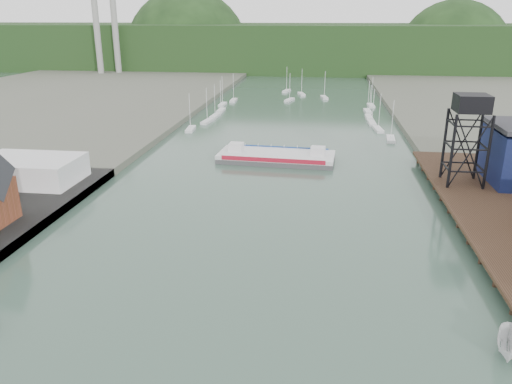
# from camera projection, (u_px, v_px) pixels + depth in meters

# --- Properties ---
(east_pier) EXTENTS (14.00, 70.00, 2.45)m
(east_pier) POSITION_uv_depth(u_px,v_px,m) (494.00, 211.00, 78.44)
(east_pier) COLOR black
(east_pier) RESTS_ON ground
(white_shed) EXTENTS (18.00, 12.00, 4.50)m
(white_shed) POSITION_uv_depth(u_px,v_px,m) (30.00, 170.00, 92.51)
(white_shed) COLOR silver
(white_shed) RESTS_ON west_quay
(lift_tower) EXTENTS (6.50, 6.50, 16.00)m
(lift_tower) POSITION_uv_depth(u_px,v_px,m) (471.00, 109.00, 86.25)
(lift_tower) COLOR black
(lift_tower) RESTS_ON east_pier
(marina_sailboats) EXTENTS (57.71, 92.65, 0.90)m
(marina_sailboats) POSITION_uv_depth(u_px,v_px,m) (295.00, 110.00, 170.88)
(marina_sailboats) COLOR silver
(marina_sailboats) RESTS_ON ground
(smokestacks) EXTENTS (11.20, 8.20, 60.00)m
(smokestacks) POSITION_uv_depth(u_px,v_px,m) (105.00, 18.00, 262.03)
(smokestacks) COLOR gray
(smokestacks) RESTS_ON ground
(distant_hills) EXTENTS (500.00, 120.00, 80.00)m
(distant_hills) POSITION_uv_depth(u_px,v_px,m) (304.00, 50.00, 320.26)
(distant_hills) COLOR black
(distant_hills) RESTS_ON ground
(chain_ferry) EXTENTS (26.30, 11.96, 3.70)m
(chain_ferry) POSITION_uv_depth(u_px,v_px,m) (276.00, 156.00, 111.85)
(chain_ferry) COLOR #454547
(chain_ferry) RESTS_ON ground
(motorboat) EXTENTS (3.81, 6.05, 2.19)m
(motorboat) POSITION_uv_depth(u_px,v_px,m) (509.00, 345.00, 47.80)
(motorboat) COLOR silver
(motorboat) RESTS_ON ground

